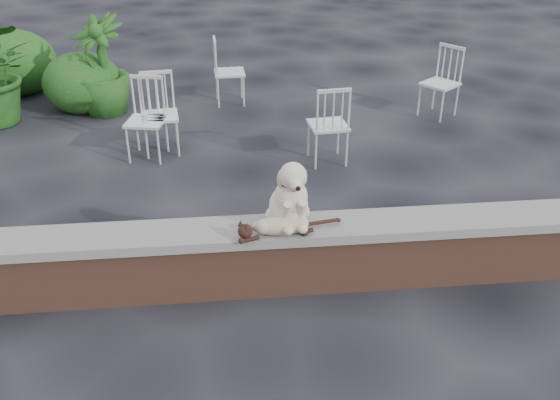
{
  "coord_description": "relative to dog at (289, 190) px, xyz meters",
  "views": [
    {
      "loc": [
        0.06,
        -4.03,
        3.06
      ],
      "look_at": [
        0.49,
        0.2,
        0.7
      ],
      "focal_mm": 39.09,
      "sensor_mm": 36.0,
      "label": 1
    }
  ],
  "objects": [
    {
      "name": "shrubbery",
      "position": [
        -3.38,
        4.66,
        -0.47
      ],
      "size": [
        2.88,
        2.2,
        0.99
      ],
      "color": "#224814",
      "rests_on": "ground"
    },
    {
      "name": "dog",
      "position": [
        0.0,
        0.0,
        0.0
      ],
      "size": [
        0.45,
        0.55,
        0.59
      ],
      "primitive_type": null,
      "rotation": [
        0.0,
        0.0,
        0.12
      ],
      "color": "beige",
      "rests_on": "capstone"
    },
    {
      "name": "chair_d",
      "position": [
        2.47,
        3.6,
        -0.4
      ],
      "size": [
        0.79,
        0.79,
        0.94
      ],
      "primitive_type": null,
      "rotation": [
        0.0,
        0.0,
        -0.9
      ],
      "color": "white",
      "rests_on": "ground"
    },
    {
      "name": "chair_c",
      "position": [
        0.72,
        2.3,
        -0.4
      ],
      "size": [
        0.61,
        0.61,
        0.94
      ],
      "primitive_type": null,
      "rotation": [
        0.0,
        0.0,
        3.23
      ],
      "color": "white",
      "rests_on": "ground"
    },
    {
      "name": "cat",
      "position": [
        -0.08,
        -0.15,
        -0.21
      ],
      "size": [
        1.0,
        0.35,
        0.17
      ],
      "primitive_type": null,
      "rotation": [
        0.0,
        0.0,
        0.12
      ],
      "color": "tan",
      "rests_on": "capstone"
    },
    {
      "name": "chair_a",
      "position": [
        -1.21,
        2.78,
        -0.4
      ],
      "size": [
        0.62,
        0.62,
        0.94
      ],
      "primitive_type": null,
      "rotation": [
        0.0,
        0.0,
        0.11
      ],
      "color": "white",
      "rests_on": "ground"
    },
    {
      "name": "capstone",
      "position": [
        -0.54,
        -0.04,
        -0.33
      ],
      "size": [
        6.2,
        0.4,
        0.08
      ],
      "primitive_type": "cube",
      "color": "slate",
      "rests_on": "brick_wall"
    },
    {
      "name": "chair_b",
      "position": [
        -1.36,
        2.62,
        -0.4
      ],
      "size": [
        0.66,
        0.66,
        0.94
      ],
      "primitive_type": null,
      "rotation": [
        0.0,
        0.0,
        -0.2
      ],
      "color": "white",
      "rests_on": "ground"
    },
    {
      "name": "chair_e",
      "position": [
        -0.34,
        4.41,
        -0.4
      ],
      "size": [
        0.58,
        0.58,
        0.94
      ],
      "primitive_type": null,
      "rotation": [
        0.0,
        0.0,
        1.61
      ],
      "color": "white",
      "rests_on": "ground"
    },
    {
      "name": "brick_wall",
      "position": [
        -0.54,
        -0.04,
        -0.62
      ],
      "size": [
        6.0,
        0.3,
        0.5
      ],
      "primitive_type": "cube",
      "color": "brown",
      "rests_on": "ground"
    },
    {
      "name": "ground",
      "position": [
        -0.54,
        -0.04,
        -0.87
      ],
      "size": [
        60.0,
        60.0,
        0.0
      ],
      "primitive_type": "plane",
      "color": "black",
      "rests_on": "ground"
    },
    {
      "name": "potted_plant_b",
      "position": [
        -2.07,
        4.17,
        -0.21
      ],
      "size": [
        1.04,
        1.04,
        1.33
      ],
      "primitive_type": "imported",
      "rotation": [
        0.0,
        0.0,
        -0.61
      ],
      "color": "#224814",
      "rests_on": "ground"
    }
  ]
}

